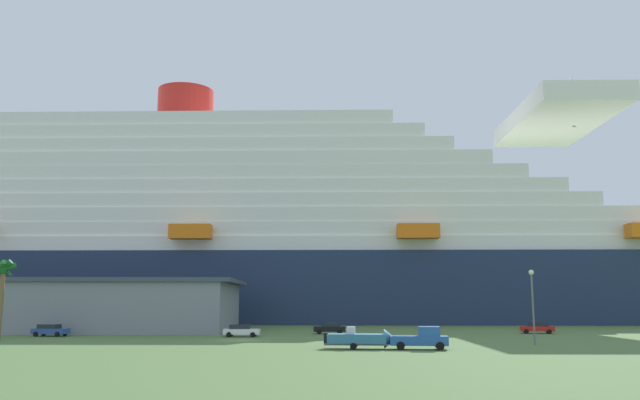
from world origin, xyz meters
name	(u,v)px	position (x,y,z in m)	size (l,w,h in m)	color
ground_plane	(269,329)	(0.00, 30.00, 0.00)	(600.00, 600.00, 0.00)	#4C6B38
cruise_ship	(298,245)	(2.49, 62.62, 16.92)	(227.48, 41.17, 63.65)	#1E2D4C
terminal_building	(21,305)	(-38.26, 22.04, 3.98)	(69.75, 29.68, 7.91)	gray
pickup_truck	(421,339)	(19.96, -13.41, 1.04)	(5.74, 2.62, 2.20)	#2659A5
small_boat_on_trailer	(364,339)	(14.41, -12.98, 0.96)	(8.03, 2.56, 2.15)	#595960
palm_tree	(3,275)	(-29.07, -0.73, 7.73)	(3.12, 3.01, 9.68)	brown
street_lamp	(532,296)	(32.96, -6.50, 5.23)	(0.56, 0.56, 8.03)	slate
parked_car_white_van	(241,330)	(-0.96, 7.13, 0.84)	(4.71, 2.19, 1.58)	white
parked_car_blue_suv	(50,330)	(-26.52, 7.37, 0.83)	(4.89, 2.46, 1.58)	#264C99
parked_car_black_coupe	(330,328)	(10.45, 14.84, 0.83)	(4.61, 2.37, 1.58)	black
parked_car_red_hatchback	(537,328)	(40.38, 16.91, 0.83)	(4.99, 2.69, 1.58)	red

